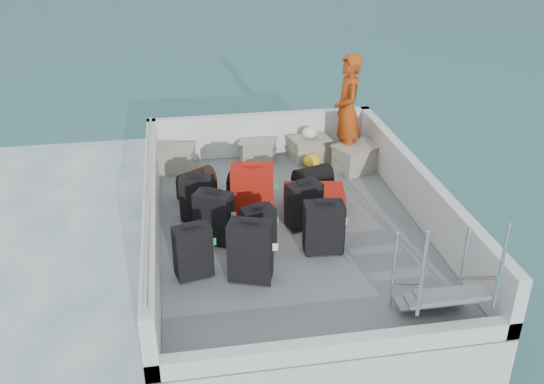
{
  "coord_description": "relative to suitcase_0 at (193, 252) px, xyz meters",
  "views": [
    {
      "loc": [
        -1.36,
        -6.65,
        4.59
      ],
      "look_at": [
        -0.18,
        0.3,
        1.0
      ],
      "focal_mm": 40.0,
      "sensor_mm": 36.0,
      "label": 1
    }
  ],
  "objects": [
    {
      "name": "suitcase_5",
      "position": [
        0.84,
        1.21,
        0.06
      ],
      "size": [
        0.6,
        0.41,
        0.75
      ],
      "primitive_type": "cube",
      "rotation": [
        0.0,
        0.0,
        -0.16
      ],
      "color": "#A6140C",
      "rests_on": "deck"
    },
    {
      "name": "suitcase_4",
      "position": [
        0.79,
        0.41,
        -0.03
      ],
      "size": [
        0.44,
        0.32,
        0.58
      ],
      "primitive_type": "cube",
      "rotation": [
        0.0,
        0.0,
        0.26
      ],
      "color": "black",
      "rests_on": "deck"
    },
    {
      "name": "crate_3",
      "position": [
        2.63,
        2.46,
        -0.13
      ],
      "size": [
        0.76,
        0.65,
        0.38
      ],
      "primitive_type": "cube",
      "rotation": [
        0.0,
        0.0,
        0.41
      ],
      "color": "gray",
      "rests_on": "deck"
    },
    {
      "name": "passenger",
      "position": [
        2.51,
        2.71,
        0.56
      ],
      "size": [
        0.47,
        0.68,
        1.76
      ],
      "primitive_type": "imported",
      "rotation": [
        0.0,
        0.0,
        -1.64
      ],
      "color": "#ED5416",
      "rests_on": "deck"
    },
    {
      "name": "duffel_1",
      "position": [
        0.83,
        1.76,
        -0.16
      ],
      "size": [
        0.57,
        0.56,
        0.32
      ],
      "primitive_type": null,
      "rotation": [
        0.0,
        0.0,
        -0.75
      ],
      "color": "black",
      "rests_on": "deck"
    },
    {
      "name": "crate_1",
      "position": [
        1.19,
        3.1,
        -0.16
      ],
      "size": [
        0.61,
        0.51,
        0.32
      ],
      "primitive_type": "cube",
      "rotation": [
        0.0,
        0.0,
        -0.32
      ],
      "color": "gray",
      "rests_on": "deck"
    },
    {
      "name": "suitcase_3",
      "position": [
        0.62,
        -0.16,
        0.04
      ],
      "size": [
        0.54,
        0.42,
        0.72
      ],
      "primitive_type": "cube",
      "rotation": [
        0.0,
        0.0,
        -0.33
      ],
      "color": "black",
      "rests_on": "deck"
    },
    {
      "name": "crate_2",
      "position": [
        2.01,
        2.98,
        -0.15
      ],
      "size": [
        0.64,
        0.5,
        0.34
      ],
      "primitive_type": "cube",
      "rotation": [
        0.0,
        0.0,
        0.2
      ],
      "color": "gray",
      "rests_on": "deck"
    },
    {
      "name": "deck_fittings",
      "position": [
        1.62,
        0.58,
        0.05
      ],
      "size": [
        3.6,
        5.0,
        0.9
      ],
      "color": "silver",
      "rests_on": "deck"
    },
    {
      "name": "yellow_bag",
      "position": [
        1.98,
        2.68,
        -0.21
      ],
      "size": [
        0.28,
        0.26,
        0.22
      ],
      "primitive_type": "ellipsoid",
      "color": "gold",
      "rests_on": "deck"
    },
    {
      "name": "suitcase_1",
      "position": [
        0.29,
        0.72,
        0.02
      ],
      "size": [
        0.51,
        0.44,
        0.67
      ],
      "primitive_type": "cube",
      "rotation": [
        0.0,
        0.0,
        -0.49
      ],
      "color": "black",
      "rests_on": "deck"
    },
    {
      "name": "suitcase_2",
      "position": [
        0.11,
        1.34,
        -0.02
      ],
      "size": [
        0.44,
        0.3,
        0.6
      ],
      "primitive_type": "cube",
      "rotation": [
        0.0,
        0.0,
        -0.14
      ],
      "color": "black",
      "rests_on": "deck"
    },
    {
      "name": "white_bag",
      "position": [
        2.01,
        2.98,
        0.12
      ],
      "size": [
        0.24,
        0.24,
        0.18
      ],
      "primitive_type": "ellipsoid",
      "color": "white",
      "rests_on": "crate_2"
    },
    {
      "name": "suitcase_6",
      "position": [
        1.56,
        0.27,
        0.0
      ],
      "size": [
        0.49,
        0.31,
        0.65
      ],
      "primitive_type": "cube",
      "rotation": [
        0.0,
        0.0,
        -0.08
      ],
      "color": "black",
      "rests_on": "deck"
    },
    {
      "name": "duffel_0",
      "position": [
        0.14,
        1.96,
        -0.16
      ],
      "size": [
        0.58,
        0.52,
        0.32
      ],
      "primitive_type": null,
      "rotation": [
        0.0,
        0.0,
        0.58
      ],
      "color": "black",
      "rests_on": "deck"
    },
    {
      "name": "duffel_2",
      "position": [
        1.78,
        1.79,
        -0.16
      ],
      "size": [
        0.61,
        0.45,
        0.32
      ],
      "primitive_type": null,
      "rotation": [
        0.0,
        0.0,
        0.31
      ],
      "color": "black",
      "rests_on": "deck"
    },
    {
      "name": "suitcase_0",
      "position": [
        0.0,
        0.0,
        0.0
      ],
      "size": [
        0.45,
        0.32,
        0.64
      ],
      "primitive_type": "cube",
      "rotation": [
        0.0,
        0.0,
        0.24
      ],
      "color": "black",
      "rests_on": "deck"
    },
    {
      "name": "suitcase_7",
      "position": [
        1.45,
        0.9,
        -0.01
      ],
      "size": [
        0.49,
        0.38,
        0.61
      ],
      "primitive_type": "cube",
      "rotation": [
        0.0,
        0.0,
        0.34
      ],
      "color": "black",
      "rests_on": "deck"
    },
    {
      "name": "suitcase_8",
      "position": [
        1.68,
        1.29,
        -0.16
      ],
      "size": [
        0.89,
        0.66,
        0.32
      ],
      "primitive_type": "cube",
      "rotation": [
        0.0,
        0.0,
        1.4
      ],
      "color": "#A6140C",
      "rests_on": "deck"
    },
    {
      "name": "deck",
      "position": [
        1.28,
        0.9,
        -0.33
      ],
      "size": [
        3.3,
        4.7,
        0.02
      ],
      "primitive_type": "cube",
      "color": "slate",
      "rests_on": "ferry_hull"
    },
    {
      "name": "crate_0",
      "position": [
        -0.14,
        2.93,
        -0.14
      ],
      "size": [
        0.67,
        0.53,
        0.36
      ],
      "primitive_type": "cube",
      "rotation": [
        0.0,
        0.0,
        -0.22
      ],
      "color": "gray",
      "rests_on": "deck"
    },
    {
      "name": "ferry_hull",
      "position": [
        1.28,
        0.9,
        -0.64
      ],
      "size": [
        3.6,
        5.0,
        0.6
      ],
      "primitive_type": "cube",
      "color": "silver",
      "rests_on": "ground"
    },
    {
      "name": "ground",
      "position": [
        1.28,
        0.9,
        -0.94
      ],
      "size": [
        160.0,
        160.0,
        0.0
      ],
      "primitive_type": "plane",
      "color": "#164850",
      "rests_on": "ground"
    }
  ]
}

